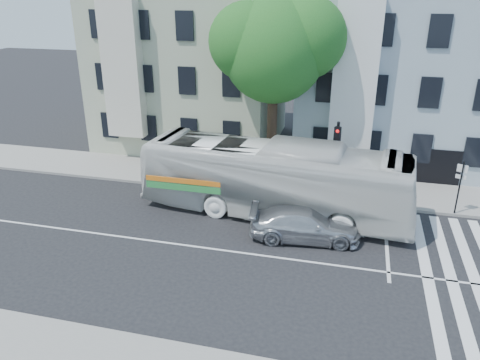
% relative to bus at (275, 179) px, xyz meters
% --- Properties ---
extents(ground, '(120.00, 120.00, 0.00)m').
position_rel_bus_xyz_m(ground, '(-1.00, -4.13, -1.89)').
color(ground, black).
rests_on(ground, ground).
extents(sidewalk_far, '(80.00, 4.00, 0.15)m').
position_rel_bus_xyz_m(sidewalk_far, '(-1.00, 3.87, -1.81)').
color(sidewalk_far, gray).
rests_on(sidewalk_far, ground).
extents(building_left, '(12.00, 10.00, 11.00)m').
position_rel_bus_xyz_m(building_left, '(-8.00, 10.87, 3.61)').
color(building_left, '#A9B094').
rests_on(building_left, ground).
extents(building_right, '(12.00, 10.00, 11.00)m').
position_rel_bus_xyz_m(building_right, '(6.00, 10.87, 3.61)').
color(building_right, '#98ABB5').
rests_on(building_right, ground).
extents(street_tree, '(7.30, 5.90, 11.10)m').
position_rel_bus_xyz_m(street_tree, '(-0.94, 4.60, 5.94)').
color(street_tree, '#2D2116').
rests_on(street_tree, ground).
extents(bus, '(4.39, 13.80, 3.78)m').
position_rel_bus_xyz_m(bus, '(0.00, 0.00, 0.00)').
color(bus, silver).
rests_on(bus, ground).
extents(sedan, '(2.63, 5.23, 1.46)m').
position_rel_bus_xyz_m(sedan, '(1.82, -2.20, -1.16)').
color(sedan, silver).
rests_on(sedan, ground).
extents(hedge, '(8.35, 3.41, 0.70)m').
position_rel_bus_xyz_m(hedge, '(-2.77, 2.67, -1.39)').
color(hedge, '#236621').
rests_on(hedge, sidewalk_far).
extents(traffic_signal, '(0.45, 0.54, 4.50)m').
position_rel_bus_xyz_m(traffic_signal, '(2.81, 1.81, 1.02)').
color(traffic_signal, black).
rests_on(traffic_signal, ground).
extents(far_sign_pole, '(0.47, 0.26, 2.76)m').
position_rel_bus_xyz_m(far_sign_pole, '(8.90, 2.01, -0.01)').
color(far_sign_pole, black).
rests_on(far_sign_pole, sidewalk_far).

